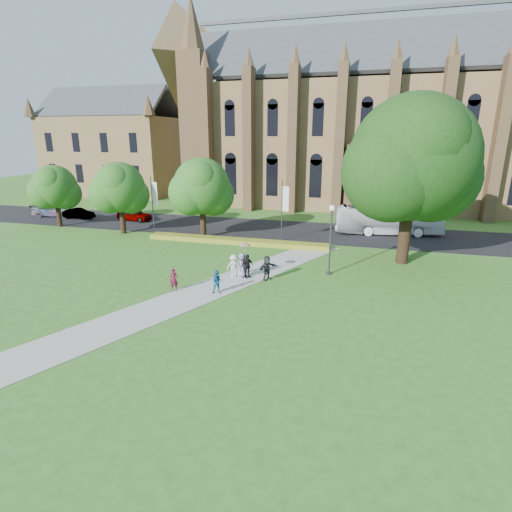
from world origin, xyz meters
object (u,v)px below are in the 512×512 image
(tour_coach, at_px, (388,220))
(car_1, at_px, (79,214))
(pedestrian_0, at_px, (174,280))
(large_tree, at_px, (413,158))
(car_0, at_px, (134,215))
(car_2, at_px, (54,210))
(streetlamp, at_px, (331,232))

(tour_coach, bearing_deg, car_1, 83.14)
(tour_coach, xyz_separation_m, pedestrian_0, (-14.28, -20.90, -0.72))
(large_tree, height_order, tour_coach, large_tree)
(large_tree, bearing_deg, pedestrian_0, -144.51)
(car_0, bearing_deg, large_tree, -100.31)
(car_0, distance_m, car_2, 11.60)
(car_0, bearing_deg, car_1, 102.37)
(streetlamp, bearing_deg, large_tree, 39.29)
(car_0, relative_size, car_1, 1.11)
(streetlamp, distance_m, large_tree, 8.73)
(car_0, xyz_separation_m, car_1, (-7.43, -0.78, -0.10))
(car_1, height_order, car_2, car_2)
(car_2, bearing_deg, streetlamp, -125.28)
(streetlamp, relative_size, car_0, 1.20)
(streetlamp, height_order, car_0, streetlamp)
(car_2, bearing_deg, pedestrian_0, -141.29)
(car_0, xyz_separation_m, car_2, (-11.60, -0.28, 0.03))
(large_tree, bearing_deg, tour_coach, 94.73)
(tour_coach, relative_size, car_1, 2.79)
(car_1, bearing_deg, pedestrian_0, -132.10)
(pedestrian_0, bearing_deg, car_1, 109.12)
(tour_coach, height_order, car_0, tour_coach)
(streetlamp, relative_size, tour_coach, 0.48)
(streetlamp, bearing_deg, pedestrian_0, -146.86)
(large_tree, xyz_separation_m, pedestrian_0, (-15.12, -10.78, -7.55))
(tour_coach, bearing_deg, car_2, 82.17)
(tour_coach, relative_size, car_0, 2.51)
(tour_coach, relative_size, pedestrian_0, 7.03)
(large_tree, height_order, car_0, large_tree)
(streetlamp, height_order, large_tree, large_tree)
(car_1, height_order, pedestrian_0, pedestrian_0)
(large_tree, bearing_deg, car_1, 167.57)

